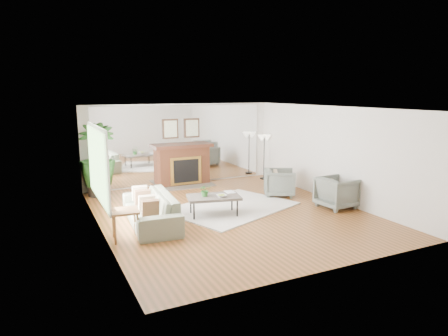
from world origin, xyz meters
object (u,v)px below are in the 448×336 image
side_table (125,215)px  floor_lamp (264,141)px  fireplace (184,164)px  armchair_front (337,192)px  coffee_table (214,198)px  potted_ficus (97,158)px  sofa (151,209)px  armchair_back (279,183)px

side_table → floor_lamp: size_ratio=0.41×
fireplace → armchair_front: fireplace is taller
armchair_front → floor_lamp: size_ratio=0.58×
fireplace → coffee_table: bearing=-98.0°
fireplace → side_table: bearing=-123.9°
coffee_table → potted_ficus: bearing=124.6°
sofa → armchair_front: bearing=84.8°
floor_lamp → side_table: bearing=-145.9°
armchair_front → side_table: (-5.25, 0.06, 0.12)m
sofa → armchair_front: armchair_front is taller
armchair_front → floor_lamp: 3.79m
armchair_front → potted_ficus: 6.48m
coffee_table → sofa: (-1.48, 0.06, -0.11)m
fireplace → armchair_front: size_ratio=2.39×
sofa → potted_ficus: 3.19m
side_table → coffee_table: bearing=16.4°
floor_lamp → armchair_back: bearing=-109.9°
side_table → potted_ficus: size_ratio=0.30×
fireplace → sofa: 3.79m
armchair_back → floor_lamp: 2.38m
sofa → armchair_back: (3.90, 0.84, 0.04)m
sofa → side_table: size_ratio=3.83×
armchair_back → armchair_front: armchair_front is taller
armchair_back → floor_lamp: size_ratio=0.56×
fireplace → side_table: fireplace is taller
coffee_table → armchair_back: (2.41, 0.90, -0.07)m
sofa → floor_lamp: size_ratio=1.57×
coffee_table → floor_lamp: 4.42m
fireplace → coffee_table: 3.34m
fireplace → armchair_back: (1.95, -2.40, -0.28)m
sofa → armchair_back: size_ratio=2.80×
side_table → floor_lamp: bearing=34.1°
armchair_front → armchair_back: bearing=18.4°
fireplace → potted_ficus: bearing=-175.5°
side_table → floor_lamp: floor_lamp is taller
fireplace → sofa: fireplace is taller
sofa → armchair_back: 3.99m
sofa → side_table: (-0.70, -0.71, 0.17)m
fireplace → armchair_back: size_ratio=2.48×
armchair_back → side_table: (-4.60, -1.54, 0.13)m
sofa → potted_ficus: potted_ficus is taller
coffee_table → armchair_back: 2.58m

